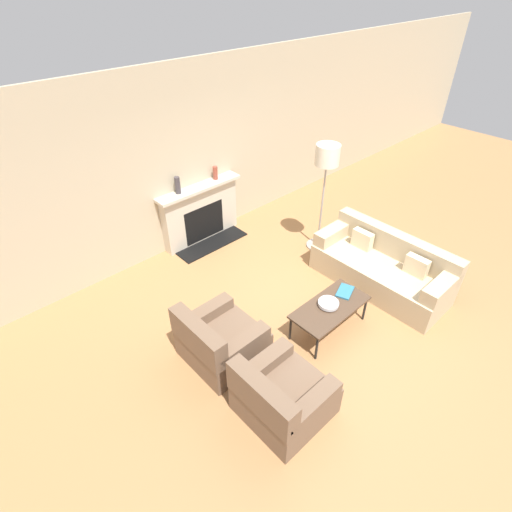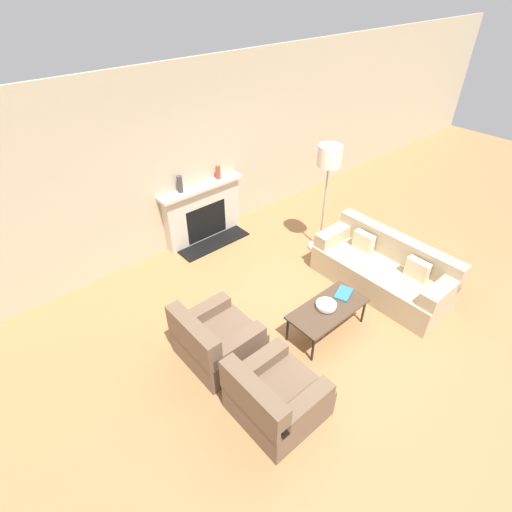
{
  "view_description": "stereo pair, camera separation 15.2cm",
  "coord_description": "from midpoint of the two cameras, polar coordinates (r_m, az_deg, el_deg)",
  "views": [
    {
      "loc": [
        -3.41,
        -2.21,
        3.97
      ],
      "look_at": [
        -0.18,
        1.28,
        0.45
      ],
      "focal_mm": 28.0,
      "sensor_mm": 36.0,
      "label": 1
    },
    {
      "loc": [
        -3.3,
        -2.31,
        3.97
      ],
      "look_at": [
        -0.18,
        1.28,
        0.45
      ],
      "focal_mm": 28.0,
      "sensor_mm": 36.0,
      "label": 2
    }
  ],
  "objects": [
    {
      "name": "armchair_far",
      "position": [
        4.94,
        -4.84,
        -11.92
      ],
      "size": [
        0.87,
        0.86,
        0.78
      ],
      "rotation": [
        0.0,
        0.0,
        1.57
      ],
      "color": "brown",
      "rests_on": "ground_plane"
    },
    {
      "name": "mantel_vase_center_left",
      "position": [
        6.84,
        -4.78,
        11.82
      ],
      "size": [
        0.08,
        0.08,
        0.23
      ],
      "color": "brown",
      "rests_on": "fireplace"
    },
    {
      "name": "coffee_table",
      "position": [
        5.25,
        11.05,
        -7.55
      ],
      "size": [
        1.08,
        0.52,
        0.41
      ],
      "color": "#4C3828",
      "rests_on": "ground_plane"
    },
    {
      "name": "armchair_near",
      "position": [
        4.45,
        3.74,
        -19.53
      ],
      "size": [
        0.87,
        0.86,
        0.78
      ],
      "rotation": [
        0.0,
        0.0,
        1.57
      ],
      "color": "brown",
      "rests_on": "ground_plane"
    },
    {
      "name": "fireplace",
      "position": [
        6.93,
        -6.9,
        6.13
      ],
      "size": [
        1.55,
        0.59,
        1.01
      ],
      "color": "beige",
      "rests_on": "ground_plane"
    },
    {
      "name": "mantel_vase_left",
      "position": [
        6.46,
        -10.15,
        10.06
      ],
      "size": [
        0.09,
        0.09,
        0.27
      ],
      "color": "#3D383D",
      "rests_on": "fireplace"
    },
    {
      "name": "wall_back",
      "position": [
        6.66,
        -7.65,
        13.97
      ],
      "size": [
        18.0,
        0.06,
        2.9
      ],
      "color": "#BCAD8E",
      "rests_on": "ground_plane"
    },
    {
      "name": "floor_lamp",
      "position": [
        6.26,
        11.03,
        12.39
      ],
      "size": [
        0.39,
        0.39,
        1.81
      ],
      "color": "gray",
      "rests_on": "ground_plane"
    },
    {
      "name": "book",
      "position": [
        5.46,
        13.19,
        -5.22
      ],
      "size": [
        0.33,
        0.27,
        0.02
      ],
      "rotation": [
        0.0,
        0.0,
        0.35
      ],
      "color": "teal",
      "rests_on": "coffee_table"
    },
    {
      "name": "ground_plane",
      "position": [
        5.67,
        10.8,
        -8.8
      ],
      "size": [
        18.0,
        18.0,
        0.0
      ],
      "primitive_type": "plane",
      "color": "#A87547"
    },
    {
      "name": "bowl",
      "position": [
        5.2,
        10.83,
        -6.9
      ],
      "size": [
        0.27,
        0.27,
        0.06
      ],
      "color": "silver",
      "rests_on": "coffee_table"
    },
    {
      "name": "couch",
      "position": [
        6.2,
        18.37,
        -1.96
      ],
      "size": [
        0.83,
        2.0,
        0.79
      ],
      "rotation": [
        0.0,
        0.0,
        -1.57
      ],
      "color": "tan",
      "rests_on": "ground_plane"
    }
  ]
}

